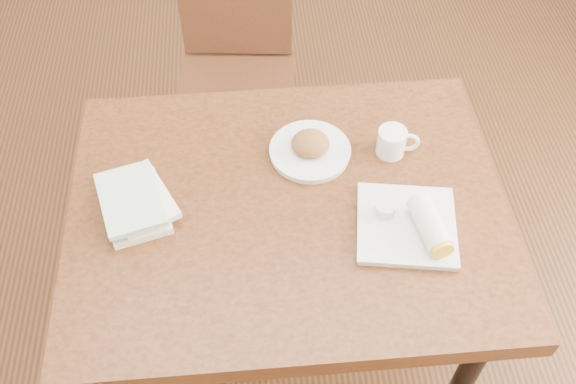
{
  "coord_description": "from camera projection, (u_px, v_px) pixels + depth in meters",
  "views": [
    {
      "loc": [
        -0.09,
        -1.0,
        2.06
      ],
      "look_at": [
        0.0,
        0.0,
        0.8
      ],
      "focal_mm": 40.0,
      "sensor_mm": 36.0,
      "label": 1
    }
  ],
  "objects": [
    {
      "name": "ground",
      "position": [
        288.0,
        336.0,
        2.24
      ],
      "size": [
        4.0,
        5.0,
        0.01
      ],
      "primitive_type": "cube",
      "color": "#472814",
      "rests_on": "ground"
    },
    {
      "name": "table",
      "position": [
        288.0,
        223.0,
        1.71
      ],
      "size": [
        1.13,
        0.88,
        0.75
      ],
      "color": "brown",
      "rests_on": "ground"
    },
    {
      "name": "chair_far",
      "position": [
        236.0,
        59.0,
        2.32
      ],
      "size": [
        0.46,
        0.46,
        0.95
      ],
      "color": "#492515",
      "rests_on": "ground"
    },
    {
      "name": "plate_scone",
      "position": [
        310.0,
        148.0,
        1.74
      ],
      "size": [
        0.22,
        0.22,
        0.07
      ],
      "color": "white",
      "rests_on": "table"
    },
    {
      "name": "coffee_mug",
      "position": [
        393.0,
        141.0,
        1.73
      ],
      "size": [
        0.12,
        0.08,
        0.08
      ],
      "color": "white",
      "rests_on": "table"
    },
    {
      "name": "plate_burrito",
      "position": [
        413.0,
        225.0,
        1.58
      ],
      "size": [
        0.28,
        0.28,
        0.08
      ],
      "color": "white",
      "rests_on": "table"
    },
    {
      "name": "book_stack",
      "position": [
        135.0,
        202.0,
        1.62
      ],
      "size": [
        0.23,
        0.26,
        0.06
      ],
      "color": "white",
      "rests_on": "table"
    }
  ]
}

